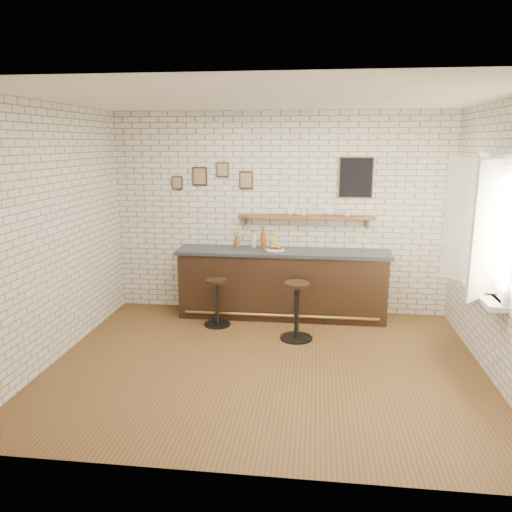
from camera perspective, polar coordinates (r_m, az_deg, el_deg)
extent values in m
plane|color=brown|center=(5.99, 1.09, -12.29)|extent=(5.00, 5.00, 0.00)
cube|color=black|center=(7.40, 3.00, -3.36)|extent=(3.00, 0.58, 0.96)
cube|color=#2D333A|center=(7.28, 3.05, 0.46)|extent=(3.10, 0.62, 0.05)
cylinder|color=olive|center=(7.21, 2.79, -6.81)|extent=(2.79, 0.04, 0.04)
cylinder|color=white|center=(7.27, 2.19, 0.71)|extent=(0.28, 0.28, 0.01)
cylinder|color=gold|center=(7.29, 2.61, 0.79)|extent=(0.05, 0.05, 0.00)
cylinder|color=gold|center=(7.26, 2.33, 0.75)|extent=(0.05, 0.05, 0.00)
cylinder|color=gold|center=(7.35, 1.36, 0.90)|extent=(0.06, 0.06, 0.00)
cylinder|color=gold|center=(7.30, 2.49, 0.82)|extent=(0.06, 0.06, 0.00)
cylinder|color=gold|center=(7.25, 1.32, 0.73)|extent=(0.06, 0.06, 0.00)
cylinder|color=gold|center=(7.28, 2.60, 0.78)|extent=(0.04, 0.04, 0.00)
cylinder|color=gold|center=(7.22, 2.03, 0.68)|extent=(0.05, 0.05, 0.00)
cylinder|color=gold|center=(7.22, 1.26, 0.68)|extent=(0.04, 0.04, 0.00)
cylinder|color=gold|center=(7.31, 1.04, 0.84)|extent=(0.05, 0.05, 0.00)
cylinder|color=gold|center=(7.23, 2.46, 0.69)|extent=(0.06, 0.06, 0.00)
cylinder|color=gold|center=(7.30, 1.46, 0.82)|extent=(0.04, 0.04, 0.00)
cylinder|color=gold|center=(7.24, 2.30, 0.72)|extent=(0.05, 0.05, 0.00)
cylinder|color=brown|center=(7.51, -2.16, 1.74)|extent=(0.07, 0.07, 0.17)
cylinder|color=brown|center=(7.49, -2.17, 2.53)|extent=(0.02, 0.02, 0.04)
cylinder|color=black|center=(7.49, -2.17, 2.72)|extent=(0.03, 0.03, 0.01)
cylinder|color=beige|center=(7.48, -0.29, 1.77)|extent=(0.07, 0.07, 0.20)
cylinder|color=beige|center=(7.46, -0.29, 2.68)|extent=(0.02, 0.02, 0.04)
cylinder|color=black|center=(7.45, -0.29, 2.89)|extent=(0.03, 0.03, 0.01)
cylinder|color=#8F3F17|center=(7.46, 0.85, 1.91)|extent=(0.07, 0.07, 0.24)
cylinder|color=#8F3F17|center=(7.43, 0.86, 3.02)|extent=(0.03, 0.03, 0.05)
cylinder|color=black|center=(7.42, 0.86, 3.27)|extent=(0.03, 0.03, 0.01)
cylinder|color=yellow|center=(7.45, 2.01, 1.60)|extent=(0.07, 0.07, 0.16)
cylinder|color=yellow|center=(7.43, 2.02, 2.34)|extent=(0.03, 0.03, 0.03)
cylinder|color=maroon|center=(7.43, 2.02, 2.51)|extent=(0.03, 0.03, 0.01)
cylinder|color=black|center=(7.21, -4.44, -7.79)|extent=(0.38, 0.38, 0.02)
cylinder|color=black|center=(7.10, -4.48, -5.38)|extent=(0.06, 0.06, 0.62)
cylinder|color=black|center=(7.00, -4.53, -2.83)|extent=(0.35, 0.35, 0.04)
cylinder|color=black|center=(6.73, 4.61, -9.30)|extent=(0.43, 0.43, 0.02)
cylinder|color=black|center=(6.60, 4.67, -6.36)|extent=(0.06, 0.06, 0.71)
cylinder|color=black|center=(6.49, 4.73, -3.22)|extent=(0.42, 0.42, 0.04)
cube|color=brown|center=(7.37, 5.75, 4.49)|extent=(2.00, 0.18, 0.04)
cube|color=brown|center=(7.53, -1.13, 4.10)|extent=(0.03, 0.04, 0.16)
cube|color=brown|center=(7.49, 12.66, 3.75)|extent=(0.03, 0.04, 0.16)
imported|color=white|center=(7.37, 3.97, 5.08)|extent=(0.13, 0.13, 0.10)
imported|color=white|center=(7.37, 5.43, 4.98)|extent=(0.12, 0.12, 0.08)
imported|color=white|center=(7.36, 8.35, 4.97)|extent=(0.15, 0.15, 0.10)
imported|color=white|center=(7.38, 10.37, 4.84)|extent=(0.11, 0.11, 0.09)
cube|color=black|center=(7.59, -6.45, 9.04)|extent=(0.22, 0.02, 0.28)
cube|color=black|center=(7.52, -3.83, 9.82)|extent=(0.18, 0.02, 0.22)
cube|color=black|center=(7.47, -1.14, 8.67)|extent=(0.20, 0.02, 0.26)
cube|color=black|center=(7.69, -8.99, 8.26)|extent=(0.16, 0.02, 0.20)
cube|color=black|center=(7.41, 11.35, 8.78)|extent=(0.46, 0.02, 0.56)
cube|color=white|center=(6.21, 24.08, -3.65)|extent=(0.20, 1.35, 0.06)
cube|color=white|center=(6.01, 26.05, 10.19)|extent=(0.05, 1.30, 0.06)
cube|color=white|center=(6.23, 24.70, -3.66)|extent=(0.05, 1.30, 0.06)
cube|color=white|center=(5.52, 27.26, 2.08)|extent=(0.05, 0.06, 1.50)
cube|color=white|center=(6.64, 23.77, 4.02)|extent=(0.05, 0.06, 1.50)
cube|color=white|center=(5.75, 24.85, 2.70)|extent=(0.40, 0.46, 1.46)
cube|color=white|center=(6.32, 23.23, 3.66)|extent=(0.40, 0.46, 1.46)
imported|color=tan|center=(6.09, 24.25, -3.58)|extent=(0.28, 0.30, 0.02)
imported|color=tan|center=(6.06, 24.35, -3.48)|extent=(0.22, 0.27, 0.02)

